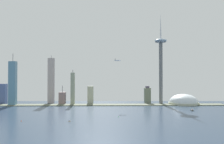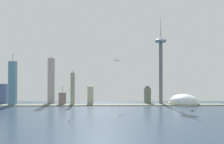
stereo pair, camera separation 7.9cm
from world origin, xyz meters
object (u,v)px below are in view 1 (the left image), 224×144
at_px(skyscraper_0, 147,95).
at_px(skyscraper_6, 90,95).
at_px(skyscraper_4, 51,81).
at_px(boat_1, 192,110).
at_px(skyscraper_3, 62,98).
at_px(skyscraper_5, 13,83).
at_px(channel_buoy_0, 21,121).
at_px(boat_0, 69,121).
at_px(skyscraper_1, 73,89).
at_px(airplane, 118,61).
at_px(observation_tower, 161,57).
at_px(skyscraper_2, 3,94).
at_px(channel_buoy_1, 119,117).
at_px(stadium_dome, 184,102).

relative_size(skyscraper_0, skyscraper_6, 1.00).
bearing_deg(skyscraper_4, boat_1, -24.67).
bearing_deg(skyscraper_3, skyscraper_5, -170.28).
bearing_deg(channel_buoy_0, boat_0, -3.70).
bearing_deg(skyscraper_1, skyscraper_0, 9.44).
xyz_separation_m(skyscraper_6, airplane, (99.06, -96.91, 123.51)).
bearing_deg(skyscraper_5, boat_0, -51.71).
height_order(observation_tower, airplane, observation_tower).
relative_size(skyscraper_0, skyscraper_2, 0.88).
distance_m(channel_buoy_0, channel_buoy_1, 229.17).
bearing_deg(channel_buoy_0, observation_tower, 40.92).
relative_size(observation_tower, skyscraper_1, 2.66).
distance_m(skyscraper_2, skyscraper_6, 325.69).
bearing_deg(skyscraper_5, airplane, -6.05).
bearing_deg(airplane, boat_1, -62.71).
bearing_deg(skyscraper_2, skyscraper_6, 1.88).
relative_size(skyscraper_0, skyscraper_3, 0.96).
height_order(stadium_dome, airplane, airplane).
xyz_separation_m(observation_tower, skyscraper_3, (-364.42, -3.70, -152.01)).
height_order(observation_tower, boat_1, observation_tower).
bearing_deg(boat_0, skyscraper_5, -123.77).
xyz_separation_m(skyscraper_4, channel_buoy_1, (242.67, -321.43, -85.46)).
distance_m(skyscraper_0, skyscraper_5, 495.67).
bearing_deg(channel_buoy_1, boat_0, -151.33).
bearing_deg(skyscraper_0, stadium_dome, -21.83).
distance_m(skyscraper_2, boat_0, 474.97).
relative_size(stadium_dome, skyscraper_0, 1.65).
bearing_deg(channel_buoy_1, channel_buoy_0, -166.21).
bearing_deg(skyscraper_3, boat_0, -77.00).
height_order(stadium_dome, boat_0, stadium_dome).
bearing_deg(channel_buoy_0, skyscraper_0, 46.89).
height_order(stadium_dome, skyscraper_3, skyscraper_3).
height_order(stadium_dome, skyscraper_1, skyscraper_1).
height_order(skyscraper_3, boat_0, skyscraper_3).
distance_m(skyscraper_2, airplane, 449.23).
bearing_deg(skyscraper_3, airplane, -18.83).
height_order(skyscraper_2, skyscraper_4, skyscraper_4).
distance_m(boat_1, channel_buoy_0, 475.00).
xyz_separation_m(skyscraper_4, boat_0, (129.79, -383.14, -85.12)).
bearing_deg(observation_tower, boat_1, -73.83).
bearing_deg(skyscraper_3, skyscraper_4, 142.88).
bearing_deg(airplane, skyscraper_5, 137.79).
bearing_deg(boat_1, skyscraper_4, 69.17).
relative_size(skyscraper_2, boat_0, 8.16).
xyz_separation_m(skyscraper_5, skyscraper_6, (271.06, 57.71, -45.14)).
bearing_deg(skyscraper_6, skyscraper_5, -167.98).
relative_size(skyscraper_1, boat_1, 7.87).
bearing_deg(skyscraper_3, channel_buoy_1, -55.81).
bearing_deg(skyscraper_6, observation_tower, -5.41).
height_order(skyscraper_4, channel_buoy_1, skyscraper_4).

